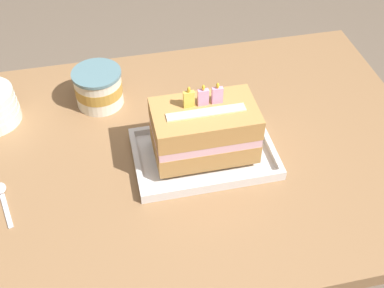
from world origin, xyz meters
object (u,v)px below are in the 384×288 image
(birthday_cake, at_px, (204,130))
(serving_spoon_near_tray, at_px, (2,193))
(foil_tray, at_px, (204,155))
(ice_cream_tub, at_px, (98,87))

(birthday_cake, height_order, serving_spoon_near_tray, birthday_cake)
(foil_tray, distance_m, ice_cream_tub, 0.32)
(foil_tray, bearing_deg, serving_spoon_near_tray, -177.82)
(foil_tray, bearing_deg, birthday_cake, 90.00)
(ice_cream_tub, distance_m, serving_spoon_near_tray, 0.35)
(ice_cream_tub, xyz_separation_m, serving_spoon_near_tray, (-0.23, -0.26, -0.04))
(foil_tray, distance_m, serving_spoon_near_tray, 0.44)
(ice_cream_tub, relative_size, serving_spoon_near_tray, 0.96)
(foil_tray, height_order, birthday_cake, birthday_cake)
(birthday_cake, bearing_deg, ice_cream_tub, 130.86)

